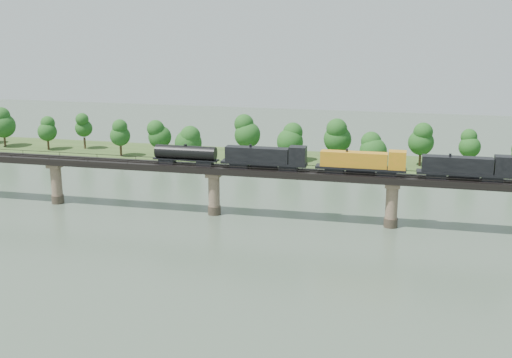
# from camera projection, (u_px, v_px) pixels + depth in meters

# --- Properties ---
(ground) EXTENTS (400.00, 400.00, 0.00)m
(ground) POSITION_uv_depth(u_px,v_px,m) (168.00, 262.00, 120.14)
(ground) COLOR #3B4B3B
(ground) RESTS_ON ground
(far_bank) EXTENTS (300.00, 24.00, 1.60)m
(far_bank) POSITION_uv_depth(u_px,v_px,m) (265.00, 160.00, 200.08)
(far_bank) COLOR #2F471C
(far_bank) RESTS_ON ground
(bridge) EXTENTS (236.00, 30.00, 11.50)m
(bridge) POSITION_uv_depth(u_px,v_px,m) (214.00, 191.00, 147.06)
(bridge) COLOR #473A2D
(bridge) RESTS_ON ground
(bridge_superstructure) EXTENTS (220.00, 4.90, 0.75)m
(bridge_superstructure) POSITION_uv_depth(u_px,v_px,m) (214.00, 165.00, 145.47)
(bridge_superstructure) COLOR black
(bridge_superstructure) RESTS_ON bridge
(far_treeline) EXTENTS (289.06, 17.54, 13.60)m
(far_treeline) POSITION_uv_depth(u_px,v_px,m) (236.00, 136.00, 195.64)
(far_treeline) COLOR #382619
(far_treeline) RESTS_ON far_bank
(freight_train) EXTENTS (78.27, 3.05, 5.39)m
(freight_train) POSITION_uv_depth(u_px,v_px,m) (329.00, 161.00, 139.17)
(freight_train) COLOR black
(freight_train) RESTS_ON bridge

